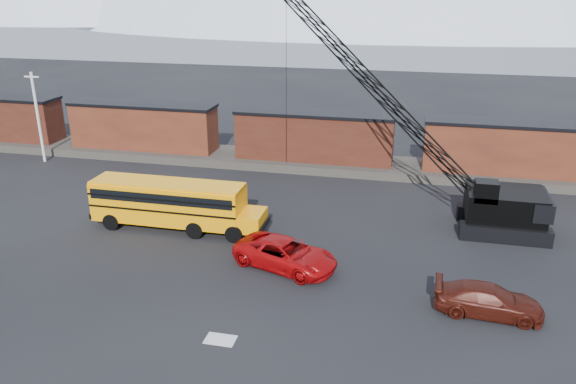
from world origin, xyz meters
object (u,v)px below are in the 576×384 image
school_bus (173,203)px  crawler_crane (373,85)px  red_pickup (286,254)px  maroon_suv (489,300)px

school_bus → crawler_crane: 16.20m
red_pickup → maroon_suv: (10.73, -2.42, -0.08)m
red_pickup → crawler_crane: crawler_crane is taller
crawler_crane → school_bus: bearing=-142.8°
school_bus → maroon_suv: school_bus is taller
maroon_suv → crawler_crane: (-7.27, 14.98, 7.60)m
red_pickup → maroon_suv: bearing=-83.9°
school_bus → red_pickup: 9.14m
crawler_crane → red_pickup: bearing=-105.4°
school_bus → red_pickup: bearing=-23.4°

